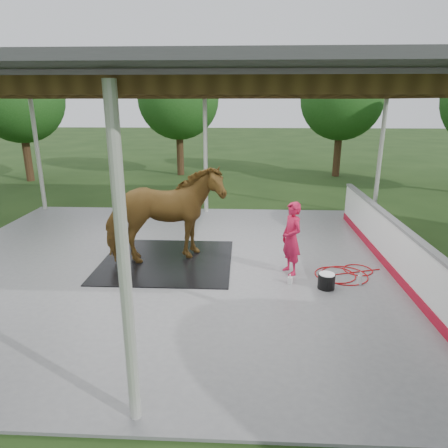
{
  "coord_description": "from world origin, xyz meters",
  "views": [
    {
      "loc": [
        1.25,
        -8.57,
        3.7
      ],
      "look_at": [
        0.85,
        -0.28,
        1.13
      ],
      "focal_mm": 32.0,
      "sensor_mm": 36.0,
      "label": 1
    }
  ],
  "objects_px": {
    "horse": "(165,215)",
    "wash_bucket": "(326,281)",
    "dasher_board": "(391,246)",
    "handler": "(292,238)"
  },
  "relations": [
    {
      "from": "horse",
      "to": "wash_bucket",
      "type": "relative_size",
      "value": 7.71
    },
    {
      "from": "dasher_board",
      "to": "wash_bucket",
      "type": "bearing_deg",
      "value": -145.97
    },
    {
      "from": "handler",
      "to": "wash_bucket",
      "type": "xyz_separation_m",
      "value": [
        0.65,
        -0.73,
        -0.64
      ]
    },
    {
      "from": "horse",
      "to": "handler",
      "type": "bearing_deg",
      "value": -120.98
    },
    {
      "from": "horse",
      "to": "wash_bucket",
      "type": "xyz_separation_m",
      "value": [
        3.5,
        -1.25,
        -0.98
      ]
    },
    {
      "from": "dasher_board",
      "to": "handler",
      "type": "bearing_deg",
      "value": -170.88
    },
    {
      "from": "horse",
      "to": "handler",
      "type": "distance_m",
      "value": 2.91
    },
    {
      "from": "dasher_board",
      "to": "handler",
      "type": "height_order",
      "value": "handler"
    },
    {
      "from": "horse",
      "to": "wash_bucket",
      "type": "bearing_deg",
      "value": -130.34
    },
    {
      "from": "handler",
      "to": "wash_bucket",
      "type": "relative_size",
      "value": 4.7
    }
  ]
}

